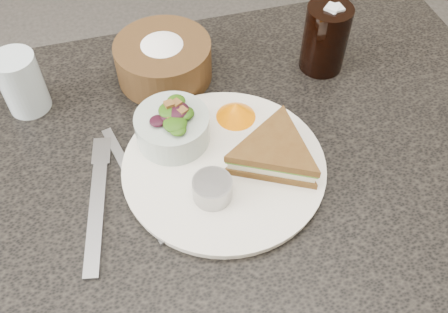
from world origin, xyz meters
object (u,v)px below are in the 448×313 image
cola_glass (326,35)px  bread_basket (163,55)px  dining_table (222,276)px  water_glass (22,83)px  dressing_ramekin (212,189)px  sandwich (275,153)px  dinner_plate (224,167)px  salad_bowl (172,124)px

cola_glass → bread_basket: bearing=169.9°
dining_table → water_glass: water_glass is taller
dressing_ramekin → bread_basket: 0.27m
water_glass → cola_glass: bearing=-4.0°
sandwich → water_glass: size_ratio=1.52×
cola_glass → water_glass: cola_glass is taller
sandwich → cola_glass: 0.25m
dressing_ramekin → dinner_plate: bearing=58.5°
dinner_plate → dressing_ramekin: bearing=-121.5°
sandwich → salad_bowl: size_ratio=1.39×
dining_table → dressing_ramekin: size_ratio=18.33×
bread_basket → dining_table: bearing=-79.0°
dinner_plate → salad_bowl: (-0.06, 0.07, 0.04)m
dinner_plate → cola_glass: 0.29m
dinner_plate → water_glass: 0.34m
dinner_plate → salad_bowl: bearing=131.3°
cola_glass → dressing_ramekin: bearing=-138.5°
cola_glass → water_glass: 0.49m
cola_glass → sandwich: bearing=-128.8°
salad_bowl → water_glass: bearing=145.7°
dining_table → salad_bowl: salad_bowl is taller
dressing_ramekin → bread_basket: size_ratio=0.34×
dining_table → sandwich: (0.07, -0.02, 0.41)m
bread_basket → water_glass: (-0.22, -0.01, 0.00)m
bread_basket → water_glass: 0.23m
sandwich → water_glass: 0.41m
cola_glass → water_glass: (-0.49, 0.03, -0.01)m
water_glass → dressing_ramekin: bearing=-47.4°
dinner_plate → sandwich: bearing=-11.8°
bread_basket → cola_glass: size_ratio=1.24×
dinner_plate → bread_basket: size_ratio=1.82×
salad_bowl → cola_glass: size_ratio=0.85×
sandwich → dressing_ramekin: size_ratio=2.79×
dining_table → dressing_ramekin: bearing=-116.5°
dining_table → dinner_plate: (0.00, -0.01, 0.38)m
dinner_plate → water_glass: bearing=141.9°
dinner_plate → bread_basket: (-0.04, 0.22, 0.04)m
dining_table → water_glass: size_ratio=9.99×
dinner_plate → dressing_ramekin: (-0.03, -0.05, 0.02)m
dining_table → bread_basket: size_ratio=6.27×
dinner_plate → water_glass: (-0.27, 0.21, 0.04)m
water_glass → dining_table: bearing=-36.9°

